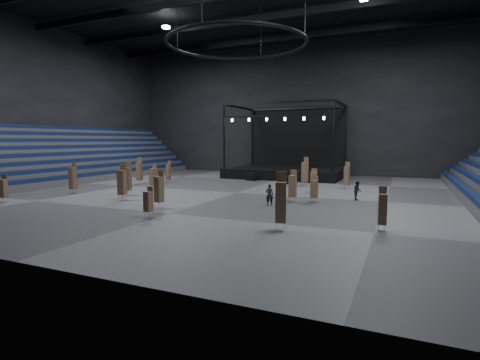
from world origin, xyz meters
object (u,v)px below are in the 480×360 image
at_px(flight_case_left, 251,177).
at_px(chair_stack_6, 293,185).
at_px(chair_stack_8, 314,189).
at_px(chair_stack_9, 314,180).
at_px(chair_stack_4, 347,175).
at_px(chair_stack_2, 169,172).
at_px(chair_stack_14, 128,178).
at_px(flight_case_mid, 283,180).
at_px(chair_stack_5, 281,201).
at_px(chair_stack_3, 3,188).
at_px(chair_stack_12, 153,176).
at_px(man_center, 270,195).
at_px(flight_case_right, 308,179).
at_px(chair_stack_10, 73,178).
at_px(chair_stack_15, 305,171).
at_px(crew_member, 357,190).
at_px(chair_stack_1, 159,189).
at_px(chair_stack_7, 148,201).
at_px(chair_stack_11, 382,208).
at_px(chair_stack_0, 122,182).
at_px(chair_stack_13, 139,171).

distance_m(flight_case_left, chair_stack_6, 15.58).
distance_m(chair_stack_8, chair_stack_9, 5.11).
xyz_separation_m(chair_stack_4, chair_stack_6, (-2.65, -9.68, -0.04)).
distance_m(chair_stack_2, chair_stack_14, 9.79).
relative_size(chair_stack_2, chair_stack_6, 0.99).
bearing_deg(flight_case_mid, chair_stack_5, -73.21).
bearing_deg(flight_case_mid, chair_stack_3, -128.20).
bearing_deg(chair_stack_12, man_center, -5.91).
height_order(chair_stack_4, chair_stack_6, chair_stack_4).
bearing_deg(chair_stack_8, chair_stack_3, -152.64).
distance_m(chair_stack_3, chair_stack_12, 12.11).
xyz_separation_m(flight_case_right, chair_stack_2, (-14.22, -6.21, 0.80)).
bearing_deg(chair_stack_9, chair_stack_10, -158.24).
distance_m(chair_stack_8, chair_stack_14, 15.65).
distance_m(flight_case_left, chair_stack_5, 24.34).
bearing_deg(chair_stack_5, flight_case_left, 101.01).
xyz_separation_m(chair_stack_6, chair_stack_15, (-1.59, 10.15, 0.23)).
relative_size(flight_case_right, chair_stack_6, 0.54).
bearing_deg(crew_member, chair_stack_15, 31.45).
relative_size(man_center, crew_member, 1.04).
xyz_separation_m(flight_case_right, chair_stack_1, (-5.87, -19.47, 0.92)).
distance_m(chair_stack_7, chair_stack_9, 15.96).
xyz_separation_m(chair_stack_12, crew_member, (18.46, 1.68, -0.53)).
distance_m(chair_stack_11, crew_member, 10.39).
bearing_deg(crew_member, flight_case_right, 22.77).
bearing_deg(chair_stack_11, chair_stack_2, 139.62).
xyz_separation_m(chair_stack_7, chair_stack_15, (4.98, 19.13, 0.50)).
bearing_deg(chair_stack_15, chair_stack_2, -150.47).
bearing_deg(flight_case_left, chair_stack_0, -102.69).
distance_m(chair_stack_6, chair_stack_13, 18.91).
height_order(flight_case_right, chair_stack_12, chair_stack_12).
relative_size(flight_case_mid, chair_stack_2, 0.54).
bearing_deg(flight_case_right, chair_stack_0, -120.67).
relative_size(chair_stack_0, chair_stack_9, 1.29).
bearing_deg(chair_stack_1, chair_stack_2, 132.45).
height_order(chair_stack_13, chair_stack_14, chair_stack_13).
bearing_deg(flight_case_mid, man_center, -77.08).
bearing_deg(chair_stack_2, chair_stack_13, -126.62).
relative_size(chair_stack_4, chair_stack_7, 1.39).
distance_m(flight_case_right, chair_stack_9, 8.38).
distance_m(chair_stack_12, chair_stack_14, 3.88).
relative_size(flight_case_mid, chair_stack_3, 0.62).
height_order(chair_stack_3, crew_member, chair_stack_3).
xyz_separation_m(chair_stack_2, chair_stack_13, (-2.08, -2.39, 0.21)).
relative_size(chair_stack_2, chair_stack_3, 1.16).
relative_size(flight_case_right, chair_stack_11, 0.57).
relative_size(chair_stack_4, chair_stack_11, 1.12).
xyz_separation_m(chair_stack_0, chair_stack_7, (6.00, -4.52, -0.44)).
bearing_deg(chair_stack_3, chair_stack_5, -14.76).
height_order(chair_stack_1, chair_stack_3, chair_stack_1).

